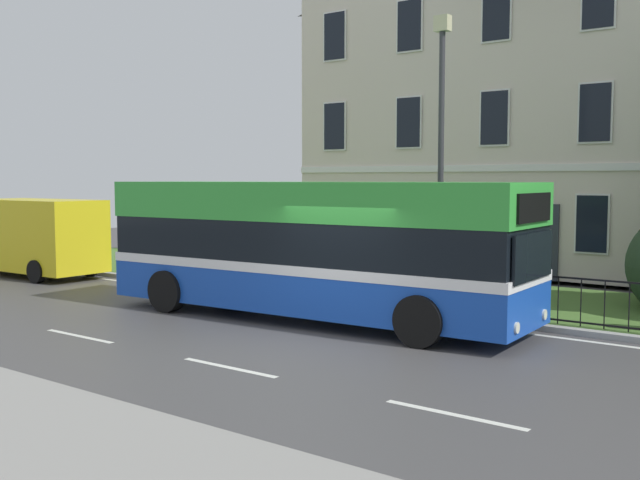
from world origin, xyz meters
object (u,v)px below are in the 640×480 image
at_px(single_decker_bus, 311,247).
at_px(georgian_townhouse, 594,78).
at_px(white_panel_van, 33,237).
at_px(street_lamp_post, 441,140).

bearing_deg(single_decker_bus, georgian_townhouse, 78.54).
relative_size(white_panel_van, street_lamp_post, 0.85).
bearing_deg(white_panel_van, street_lamp_post, -169.80).
height_order(georgian_townhouse, street_lamp_post, georgian_townhouse).
xyz_separation_m(single_decker_bus, white_panel_van, (-11.35, 0.49, -0.33)).
relative_size(georgian_townhouse, street_lamp_post, 2.68).
relative_size(georgian_townhouse, single_decker_bus, 1.82).
relative_size(single_decker_bus, street_lamp_post, 1.47).
distance_m(georgian_townhouse, street_lamp_post, 10.10).
bearing_deg(georgian_townhouse, street_lamp_post, -92.92).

